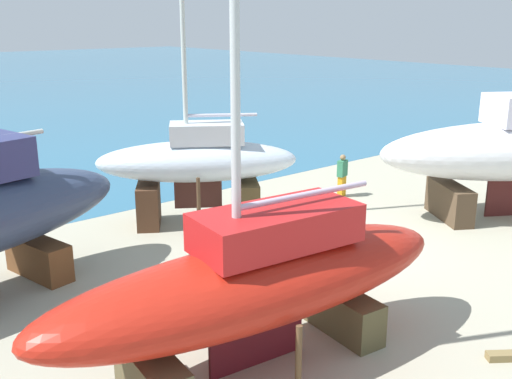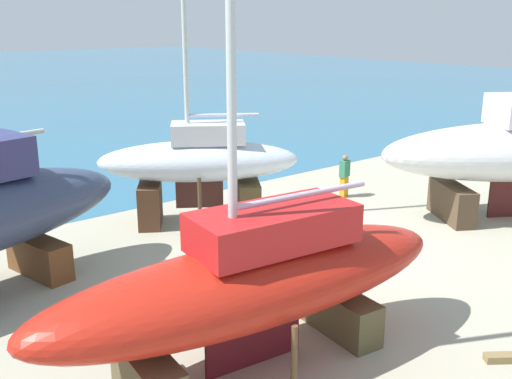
# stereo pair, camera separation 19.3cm
# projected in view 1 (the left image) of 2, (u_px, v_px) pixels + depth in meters

# --- Properties ---
(ground_plane) EXTENTS (42.00, 42.00, 0.00)m
(ground_plane) POSITION_uv_depth(u_px,v_px,m) (431.00, 284.00, 15.30)
(ground_plane) COLOR #A6A28B
(sailboat_small_center) EXTENTS (6.54, 5.27, 11.77)m
(sailboat_small_center) POSITION_uv_depth(u_px,v_px,m) (198.00, 164.00, 19.31)
(sailboat_small_center) COLOR #4D311F
(sailboat_small_center) RESTS_ON ground
(sailboat_far_slipway) EXTENTS (9.10, 3.40, 12.73)m
(sailboat_far_slipway) POSITION_uv_depth(u_px,v_px,m) (259.00, 280.00, 11.31)
(sailboat_far_slipway) COLOR brown
(sailboat_far_slipway) RESTS_ON ground
(worker) EXTENTS (0.49, 0.35, 1.64)m
(worker) POSITION_uv_depth(u_px,v_px,m) (342.00, 175.00, 22.63)
(worker) COLOR orange
(worker) RESTS_ON ground
(barrel_ochre) EXTENTS (0.85, 1.06, 0.63)m
(barrel_ochre) POSITION_uv_depth(u_px,v_px,m) (456.00, 161.00, 27.06)
(barrel_ochre) COLOR olive
(barrel_ochre) RESTS_ON ground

